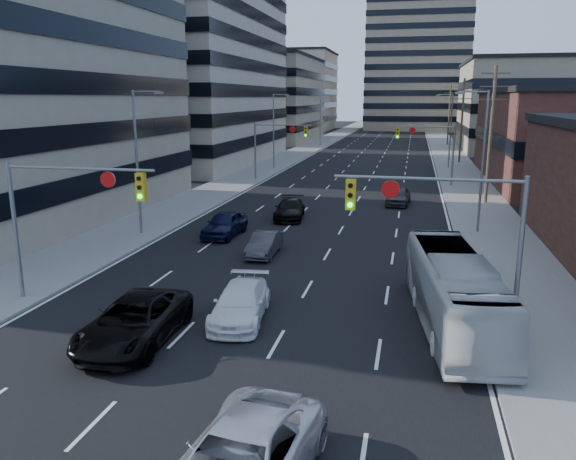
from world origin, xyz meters
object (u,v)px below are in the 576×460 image
Objects in this scene: black_pickup at (134,321)px; white_van at (240,303)px; sedan_blue at (225,224)px; transit_bus at (454,291)px.

white_van is (3.06, 2.83, -0.11)m from black_pickup.
black_pickup is 15.91m from sedan_blue.
sedan_blue is at bearing 104.82° from white_van.
white_van is 1.03× the size of sedan_blue.
transit_bus reaches higher than sedan_blue.
transit_bus is at bearing -39.35° from sedan_blue.
transit_bus is (8.09, 1.16, 0.73)m from white_van.
black_pickup is at bearing -167.87° from transit_bus.
sedan_blue reaches higher than white_van.
transit_bus reaches higher than white_van.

